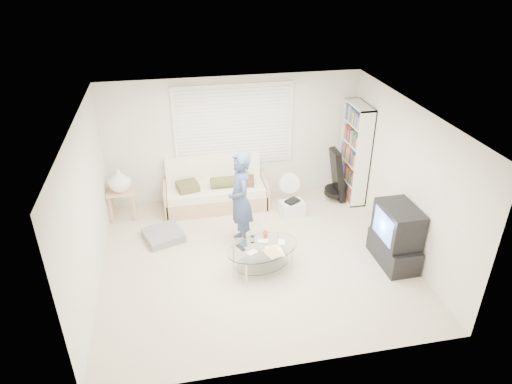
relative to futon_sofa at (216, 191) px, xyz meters
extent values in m
plane|color=beige|center=(0.45, -1.87, -0.32)|extent=(5.00, 5.00, 0.00)
cube|color=silver|center=(0.45, 0.38, 0.93)|extent=(5.00, 0.02, 2.50)
cube|color=silver|center=(0.45, -4.12, 0.93)|extent=(5.00, 0.02, 2.50)
cube|color=silver|center=(-2.05, -1.87, 0.93)|extent=(0.02, 4.50, 2.50)
cube|color=silver|center=(2.95, -1.87, 0.93)|extent=(0.02, 4.50, 2.50)
cube|color=white|center=(0.45, -1.87, 2.18)|extent=(5.00, 4.50, 0.02)
cube|color=white|center=(0.45, 0.35, 1.23)|extent=(2.32, 0.06, 1.62)
cube|color=black|center=(0.45, 0.33, 1.23)|extent=(2.20, 0.01, 1.50)
cube|color=silver|center=(0.45, 0.31, 1.23)|extent=(2.16, 0.04, 1.50)
cube|color=silver|center=(0.45, 0.33, 1.23)|extent=(2.32, 0.08, 1.62)
cube|color=tan|center=(0.00, -0.04, -0.17)|extent=(1.96, 0.78, 0.31)
cube|color=#EDE6C6|center=(0.00, -0.06, 0.07)|extent=(1.88, 0.72, 0.16)
cube|color=#EDE6C6|center=(0.00, 0.27, 0.36)|extent=(1.88, 0.22, 0.60)
cube|color=tan|center=(-0.98, -0.04, -0.05)|extent=(0.06, 0.78, 0.55)
cube|color=tan|center=(0.98, -0.04, -0.05)|extent=(0.06, 0.78, 0.55)
cube|color=#4E4623|center=(-0.54, -0.09, 0.21)|extent=(0.46, 0.46, 0.14)
cylinder|color=#4E4623|center=(0.15, -0.12, 0.25)|extent=(0.49, 0.22, 0.22)
cube|color=#402D20|center=(0.59, -0.06, 0.21)|extent=(0.41, 0.41, 0.12)
cube|color=slate|center=(-1.06, -0.98, -0.25)|extent=(0.80, 0.80, 0.14)
cube|color=tan|center=(-1.77, -0.11, 0.25)|extent=(0.52, 0.42, 0.04)
cube|color=tan|center=(-1.98, -0.27, -0.04)|extent=(0.04, 0.04, 0.56)
cube|color=tan|center=(-1.57, -0.27, -0.04)|extent=(0.04, 0.04, 0.56)
cube|color=tan|center=(-1.98, 0.04, -0.04)|extent=(0.04, 0.04, 0.56)
cube|color=tan|center=(-1.57, 0.04, -0.04)|extent=(0.04, 0.04, 0.56)
imported|color=white|center=(-1.77, -0.11, 0.49)|extent=(0.42, 0.42, 0.44)
cube|color=white|center=(2.78, -0.19, 0.67)|extent=(0.31, 0.84, 1.99)
cube|color=black|center=(2.43, -0.24, 0.25)|extent=(0.31, 0.40, 1.10)
cylinder|color=black|center=(2.39, -0.24, -0.12)|extent=(0.40, 0.41, 0.17)
cylinder|color=white|center=(1.44, -0.21, -0.31)|extent=(0.28, 0.28, 0.03)
cylinder|color=white|center=(1.44, -0.21, -0.13)|extent=(0.04, 0.04, 0.36)
cylinder|color=white|center=(1.44, -0.21, 0.16)|extent=(0.43, 0.21, 0.42)
cylinder|color=white|center=(1.44, -0.21, 0.16)|extent=(0.12, 0.08, 0.11)
cube|color=white|center=(1.41, -0.62, -0.19)|extent=(0.49, 0.37, 0.27)
cube|color=black|center=(1.41, -0.62, -0.03)|extent=(0.31, 0.29, 0.05)
cube|color=black|center=(2.65, -2.38, -0.11)|extent=(0.53, 0.96, 0.42)
cube|color=black|center=(2.65, -2.38, 0.40)|extent=(0.54, 0.80, 0.61)
cube|color=#5887DF|center=(2.39, -2.39, 0.40)|extent=(0.03, 0.61, 0.46)
ellipsoid|color=silver|center=(0.50, -2.18, 0.11)|extent=(1.34, 1.05, 0.02)
ellipsoid|color=silver|center=(0.50, -2.18, -0.19)|extent=(1.02, 0.80, 0.01)
cylinder|color=silver|center=(0.17, -2.52, -0.12)|extent=(0.03, 0.03, 0.41)
cylinder|color=silver|center=(0.96, -2.30, -0.12)|extent=(0.03, 0.03, 0.41)
cylinder|color=silver|center=(0.04, -2.07, -0.12)|extent=(0.03, 0.03, 0.41)
cylinder|color=silver|center=(0.83, -1.84, -0.12)|extent=(0.03, 0.03, 0.41)
cube|color=white|center=(0.30, -2.33, 0.13)|extent=(0.19, 0.17, 0.04)
cube|color=white|center=(0.52, -2.06, 0.13)|extent=(0.18, 0.14, 0.04)
cube|color=white|center=(0.80, -2.15, 0.13)|extent=(0.14, 0.18, 0.04)
cylinder|color=silver|center=(0.36, -2.02, 0.17)|extent=(0.07, 0.07, 0.11)
cylinder|color=#DA5A39|center=(0.59, -1.93, 0.17)|extent=(0.07, 0.07, 0.12)
cube|color=black|center=(0.15, -2.15, 0.13)|extent=(0.12, 0.19, 0.02)
cube|color=white|center=(0.66, -2.34, 0.12)|extent=(0.26, 0.34, 0.01)
cube|color=tan|center=(0.61, -2.37, 0.13)|extent=(0.30, 0.35, 0.01)
imported|color=navy|center=(0.28, -1.35, 0.53)|extent=(0.44, 0.64, 1.71)
camera|label=1|loc=(-0.74, -7.93, 4.31)|focal=32.00mm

